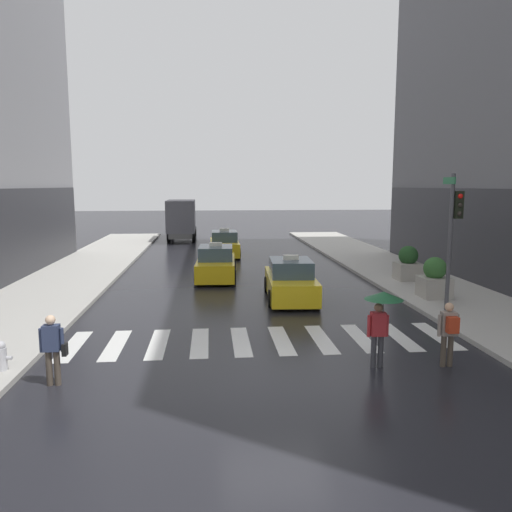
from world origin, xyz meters
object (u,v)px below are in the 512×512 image
object	(u,v)px
pedestrian_with_handbag	(53,346)
fire_hydrant	(1,356)
box_truck	(182,218)
traffic_light_pole	(454,223)
taxi_third	(224,245)
planter_mid_block	(408,264)
planter_near_corner	(434,279)
pedestrian_with_backpack	(449,329)
taxi_lead	(290,281)
pedestrian_with_umbrella	(382,308)
taxi_second	(216,264)

from	to	relation	value
pedestrian_with_handbag	fire_hydrant	size ratio (longest dim) A/B	2.29
box_truck	pedestrian_with_handbag	xyz separation A→B (m)	(-1.28, -30.26, -0.92)
traffic_light_pole	taxi_third	bearing A→B (deg)	115.97
fire_hydrant	planter_mid_block	bearing A→B (deg)	35.81
box_truck	planter_near_corner	xyz separation A→B (m)	(11.13, -22.98, -0.98)
box_truck	pedestrian_with_backpack	xyz separation A→B (m)	(8.23, -29.99, -0.88)
taxi_lead	pedestrian_with_umbrella	xyz separation A→B (m)	(1.03, -7.66, 0.79)
taxi_second	fire_hydrant	world-z (taller)	taxi_second
taxi_second	pedestrian_with_backpack	bearing A→B (deg)	-65.69
box_truck	taxi_lead	bearing A→B (deg)	-76.07
planter_mid_block	pedestrian_with_umbrella	bearing A→B (deg)	-115.45
pedestrian_with_handbag	planter_mid_block	distance (m)	16.83
taxi_lead	box_truck	world-z (taller)	box_truck
pedestrian_with_backpack	fire_hydrant	bearing A→B (deg)	177.96
pedestrian_with_umbrella	pedestrian_with_backpack	world-z (taller)	pedestrian_with_umbrella
taxi_second	box_truck	distance (m)	17.73
pedestrian_with_umbrella	pedestrian_with_handbag	xyz separation A→B (m)	(-7.81, -0.43, -0.58)
fire_hydrant	taxi_second	bearing A→B (deg)	66.45
box_truck	planter_mid_block	bearing A→B (deg)	-59.20
pedestrian_with_handbag	planter_mid_block	xyz separation A→B (m)	(12.81, 10.92, -0.06)
taxi_second	pedestrian_with_handbag	distance (m)	13.34
pedestrian_with_umbrella	pedestrian_with_backpack	bearing A→B (deg)	-5.09
planter_mid_block	taxi_lead	bearing A→B (deg)	-154.81
taxi_lead	pedestrian_with_umbrella	world-z (taller)	pedestrian_with_umbrella
box_truck	fire_hydrant	world-z (taller)	box_truck
pedestrian_with_backpack	fire_hydrant	xyz separation A→B (m)	(-10.91, 0.39, -0.46)
planter_mid_block	pedestrian_with_backpack	bearing A→B (deg)	-107.23
traffic_light_pole	planter_near_corner	xyz separation A→B (m)	(0.38, 2.03, -2.38)
box_truck	pedestrian_with_umbrella	bearing A→B (deg)	-77.64
taxi_second	pedestrian_with_handbag	bearing A→B (deg)	-106.86
fire_hydrant	taxi_lead	bearing A→B (deg)	42.18
taxi_third	planter_near_corner	size ratio (longest dim) A/B	2.84
traffic_light_pole	pedestrian_with_handbag	bearing A→B (deg)	-156.41
pedestrian_with_handbag	planter_near_corner	xyz separation A→B (m)	(12.41, 7.28, -0.06)
traffic_light_pole	pedestrian_with_umbrella	world-z (taller)	traffic_light_pole
taxi_third	planter_near_corner	xyz separation A→B (m)	(7.90, -13.40, 0.15)
pedestrian_with_umbrella	fire_hydrant	size ratio (longest dim) A/B	2.69
taxi_lead	fire_hydrant	distance (m)	11.05
box_truck	traffic_light_pole	bearing A→B (deg)	-66.74
taxi_third	planter_near_corner	world-z (taller)	taxi_third
taxi_second	taxi_third	world-z (taller)	same
taxi_third	pedestrian_with_handbag	bearing A→B (deg)	-102.30
fire_hydrant	box_truck	bearing A→B (deg)	84.82
taxi_lead	fire_hydrant	size ratio (longest dim) A/B	6.42
traffic_light_pole	pedestrian_with_handbag	distance (m)	13.33
taxi_third	box_truck	bearing A→B (deg)	108.65
taxi_second	pedestrian_with_umbrella	size ratio (longest dim) A/B	2.38
pedestrian_with_handbag	taxi_second	bearing A→B (deg)	73.14
planter_mid_block	taxi_third	bearing A→B (deg)	130.36
pedestrian_with_umbrella	planter_near_corner	world-z (taller)	pedestrian_with_umbrella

